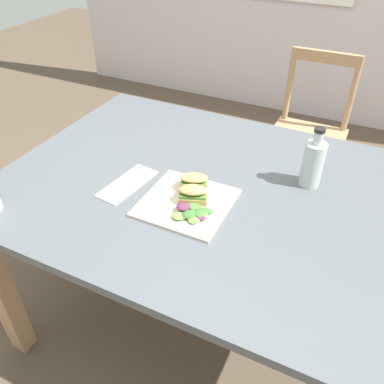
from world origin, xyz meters
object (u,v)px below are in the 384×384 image
object	(u,v)px
chair_wooden_far	(308,135)
plate_lunch	(186,203)
fork_on_napkin	(131,180)
sandwich_half_back	(194,182)
sandwich_half_front	(193,194)
dining_table	(207,209)
bottle_cold_brew	(312,165)

from	to	relation	value
chair_wooden_far	plate_lunch	xyz separation A→B (m)	(-0.17, -1.18, 0.30)
plate_lunch	fork_on_napkin	xyz separation A→B (m)	(-0.22, 0.03, 0.00)
plate_lunch	sandwich_half_back	world-z (taller)	sandwich_half_back
sandwich_half_front	chair_wooden_far	bearing A→B (deg)	82.64
sandwich_half_front	sandwich_half_back	world-z (taller)	same
chair_wooden_far	fork_on_napkin	bearing A→B (deg)	-108.78
dining_table	fork_on_napkin	world-z (taller)	fork_on_napkin
sandwich_half_front	bottle_cold_brew	bearing A→B (deg)	41.07
plate_lunch	chair_wooden_far	bearing A→B (deg)	81.86
dining_table	chair_wooden_far	size ratio (longest dim) A/B	1.61
sandwich_half_front	bottle_cold_brew	xyz separation A→B (m)	(0.30, 0.27, 0.04)
sandwich_half_front	fork_on_napkin	bearing A→B (deg)	176.80
chair_wooden_far	fork_on_napkin	distance (m)	1.25
plate_lunch	sandwich_half_back	distance (m)	0.08
fork_on_napkin	bottle_cold_brew	world-z (taller)	bottle_cold_brew
plate_lunch	fork_on_napkin	bearing A→B (deg)	173.53
sandwich_half_front	bottle_cold_brew	size ratio (longest dim) A/B	0.49
fork_on_napkin	bottle_cold_brew	xyz separation A→B (m)	(0.55, 0.25, 0.07)
sandwich_half_front	sandwich_half_back	distance (m)	0.06
sandwich_half_front	sandwich_half_back	size ratio (longest dim) A/B	1.00
chair_wooden_far	sandwich_half_front	distance (m)	1.22
dining_table	plate_lunch	distance (m)	0.17
plate_lunch	bottle_cold_brew	size ratio (longest dim) A/B	1.28
sandwich_half_back	plate_lunch	bearing A→B (deg)	-83.44
dining_table	bottle_cold_brew	distance (m)	0.38
sandwich_half_back	chair_wooden_far	bearing A→B (deg)	80.93
chair_wooden_far	sandwich_half_back	xyz separation A→B (m)	(-0.18, -1.11, 0.33)
dining_table	sandwich_half_front	distance (m)	0.18
dining_table	sandwich_half_back	xyz separation A→B (m)	(-0.03, -0.05, 0.14)
chair_wooden_far	plate_lunch	world-z (taller)	chair_wooden_far
plate_lunch	fork_on_napkin	size ratio (longest dim) A/B	1.45
dining_table	sandwich_half_front	world-z (taller)	sandwich_half_front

